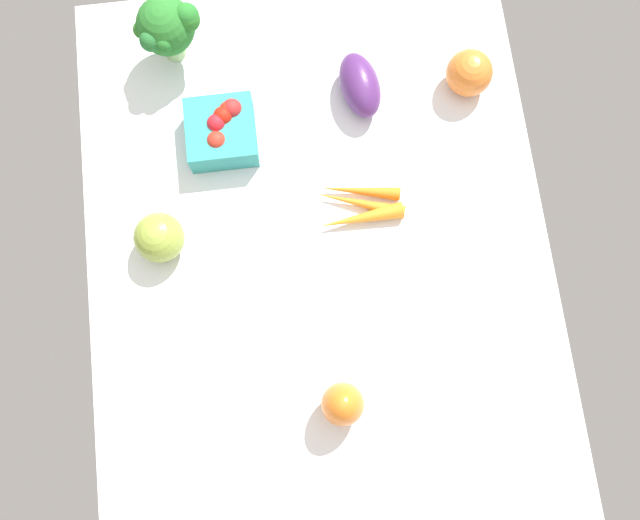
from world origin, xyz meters
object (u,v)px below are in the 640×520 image
at_px(bell_pepper_orange, 343,404).
at_px(broccoli_head, 167,27).
at_px(eggplant, 360,85).
at_px(heirloom_tomato_green, 159,238).
at_px(carrot_bunch, 360,206).
at_px(berry_basket, 222,131).
at_px(heirloom_tomato_orange, 469,73).

relative_size(bell_pepper_orange, broccoli_head, 0.74).
height_order(bell_pepper_orange, eggplant, bell_pepper_orange).
bearing_deg(eggplant, heirloom_tomato_green, 113.97).
distance_m(carrot_bunch, eggplant, 0.21).
bearing_deg(heirloom_tomato_green, carrot_bunch, 93.75).
height_order(broccoli_head, heirloom_tomato_green, broccoli_head).
height_order(carrot_bunch, eggplant, eggplant).
bearing_deg(broccoli_head, berry_basket, 21.84).
xyz_separation_m(broccoli_head, eggplant, (0.11, 0.31, -0.05)).
xyz_separation_m(eggplant, heirloom_tomato_green, (0.23, -0.35, 0.01)).
bearing_deg(heirloom_tomato_orange, bell_pepper_orange, -28.59).
height_order(berry_basket, heirloom_tomato_orange, heirloom_tomato_orange).
relative_size(bell_pepper_orange, heirloom_tomato_orange, 1.26).
xyz_separation_m(bell_pepper_orange, heirloom_tomato_green, (-0.29, -0.26, -0.01)).
height_order(eggplant, heirloom_tomato_green, heirloom_tomato_green).
height_order(bell_pepper_orange, broccoli_head, broccoli_head).
bearing_deg(bell_pepper_orange, broccoli_head, -161.71).
distance_m(bell_pepper_orange, heirloom_tomato_green, 0.39).
height_order(heirloom_tomato_green, heirloom_tomato_orange, heirloom_tomato_green).
xyz_separation_m(heirloom_tomato_green, heirloom_tomato_orange, (-0.22, 0.54, -0.00)).
bearing_deg(heirloom_tomato_green, eggplant, 122.75).
height_order(berry_basket, heirloom_tomato_green, heirloom_tomato_green).
height_order(carrot_bunch, heirloom_tomato_orange, heirloom_tomato_orange).
bearing_deg(carrot_bunch, bell_pepper_orange, -12.67).
bearing_deg(eggplant, berry_basket, 93.88).
xyz_separation_m(bell_pepper_orange, eggplant, (-0.52, 0.10, -0.02)).
relative_size(eggplant, heirloom_tomato_green, 1.46).
bearing_deg(eggplant, bell_pepper_orange, 160.71).
distance_m(heirloom_tomato_green, heirloom_tomato_orange, 0.58).
height_order(eggplant, heirloom_tomato_orange, heirloom_tomato_orange).
bearing_deg(broccoli_head, heirloom_tomato_orange, 76.63).
distance_m(broccoli_head, berry_basket, 0.19).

